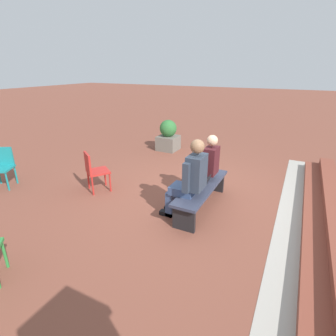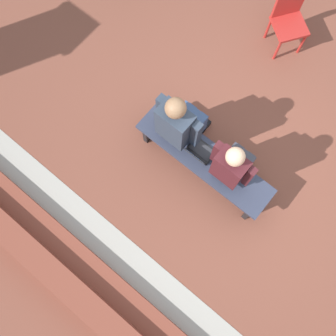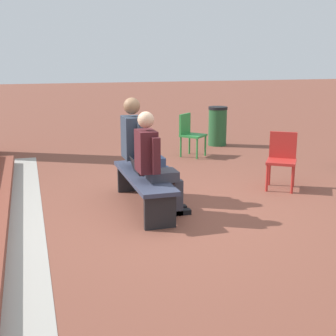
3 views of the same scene
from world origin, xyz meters
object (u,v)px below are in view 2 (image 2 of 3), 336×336
bench (204,160)px  person_adult (181,122)px  person_student (233,164)px  plastic_chair_near_bench_left (289,18)px  laptop (199,153)px

bench → person_adult: bearing=-9.3°
person_student → plastic_chair_near_bench_left: size_ratio=1.55×
laptop → plastic_chair_near_bench_left: bearing=-83.8°
laptop → plastic_chair_near_bench_left: (0.24, -2.23, -0.02)m
bench → person_adult: person_adult is taller
bench → person_student: person_student is taller
laptop → plastic_chair_near_bench_left: plastic_chair_near_bench_left is taller
person_student → person_adult: size_ratio=0.93×
plastic_chair_near_bench_left → bench: bearing=98.5°
person_adult → laptop: size_ratio=4.40×
bench → person_student: bearing=-168.7°
bench → person_adult: 0.59m
person_student → person_adult: bearing=-0.4°
person_adult → plastic_chair_near_bench_left: size_ratio=1.67×
bench → laptop: laptop is taller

